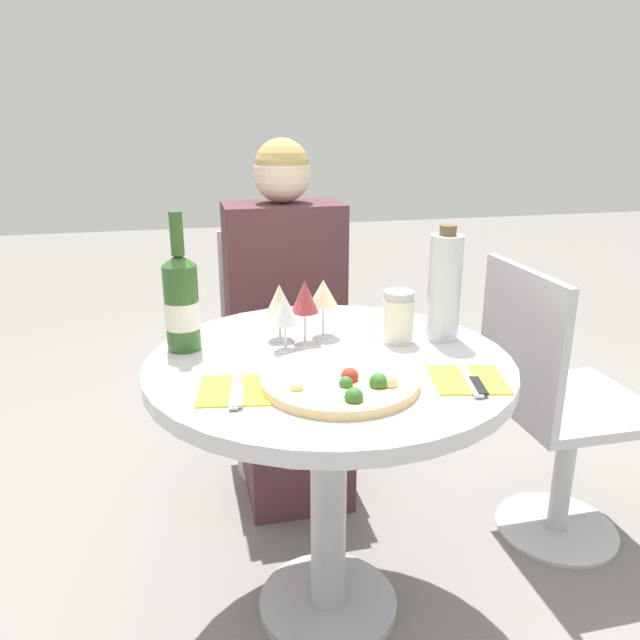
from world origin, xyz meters
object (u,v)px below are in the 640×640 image
Objects in this scene: chair_empty_side at (553,411)px; tall_carafe at (444,287)px; dining_table at (329,411)px; seated_diner at (289,340)px; pizza_large at (342,381)px; chair_behind_diner at (282,353)px; wine_bottle at (181,302)px.

tall_carafe is (-0.41, -0.08, 0.42)m from chair_empty_side.
dining_table is at bearing -77.89° from chair_empty_side.
seated_diner reaches higher than chair_empty_side.
chair_empty_side is at bearing 23.14° from pizza_large.
pizza_large is 0.41m from tall_carafe.
seated_diner is at bearing 87.65° from pizza_large.
seated_diner is 0.72m from tall_carafe.
dining_table is 2.97× the size of tall_carafe.
chair_empty_side is 0.84m from pizza_large.
tall_carafe is (0.32, 0.23, 0.12)m from pizza_large.
tall_carafe is at bearing 111.67° from chair_behind_diner.
chair_behind_diner is 2.57× the size of pizza_large.
dining_table is 0.72× the size of seated_diner.
chair_behind_diner is 0.88m from tall_carafe.
wine_bottle is (-0.34, -0.51, 0.30)m from seated_diner.
wine_bottle reaches higher than chair_empty_side.
seated_diner is 1.38× the size of chair_empty_side.
pizza_large is at bearing -66.86° from chair_empty_side.
tall_carafe reaches higher than chair_behind_diner.
pizza_large is 0.44m from wine_bottle.
chair_behind_diner and chair_empty_side have the same top height.
seated_diner is (-0.00, -0.14, 0.10)m from chair_behind_diner.
pizza_large is at bearing 88.01° from chair_behind_diner.
chair_empty_side reaches higher than dining_table.
dining_table is 0.43m from wine_bottle.
seated_diner reaches higher than pizza_large.
tall_carafe is at bearing 35.33° from pizza_large.
wine_bottle is at bearing 136.52° from pizza_large.
chair_behind_diner is at bearing 62.17° from wine_bottle.
seated_diner reaches higher than wine_bottle.
dining_table is at bearing -23.09° from wine_bottle.
wine_bottle is (-0.31, 0.29, 0.11)m from pizza_large.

